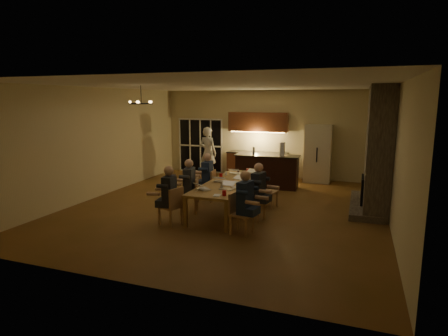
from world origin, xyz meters
TOP-DOWN VIEW (x-y plane):
  - floor at (0.00, 0.00)m, footprint 9.00×9.00m
  - back_wall at (0.00, 4.52)m, footprint 8.00×0.04m
  - left_wall at (-4.02, 0.00)m, footprint 0.04×9.00m
  - right_wall at (4.02, 0.00)m, footprint 0.04×9.00m
  - ceiling at (0.00, 0.00)m, footprint 8.00×9.00m
  - french_doors at (-2.70, 4.47)m, footprint 1.86×0.08m
  - fireplace at (3.70, 1.20)m, footprint 0.58×2.50m
  - kitchenette at (-0.30, 4.20)m, footprint 2.24×0.68m
  - refrigerator at (1.90, 4.15)m, footprint 0.90×0.68m
  - dining_table at (0.14, -0.19)m, footprint 1.10×3.35m
  - bar_island at (0.44, 2.68)m, footprint 2.11×0.75m
  - chair_left_near at (-0.75, -1.76)m, footprint 0.55×0.55m
  - chair_left_mid at (-0.76, -0.74)m, footprint 0.55×0.55m
  - chair_left_far at (-0.77, 0.43)m, footprint 0.49×0.49m
  - chair_right_near at (0.97, -1.76)m, footprint 0.50×0.50m
  - chair_right_mid at (0.97, -0.74)m, footprint 0.50×0.50m
  - chair_right_far at (1.02, 0.42)m, footprint 0.51×0.51m
  - person_left_near at (-0.75, -1.79)m, footprint 0.67×0.67m
  - person_right_near at (1.03, -1.74)m, footprint 0.69×0.69m
  - person_left_mid at (-0.76, -0.71)m, footprint 0.70×0.70m
  - person_right_mid at (1.04, -0.69)m, footprint 0.68×0.68m
  - person_left_far at (-0.72, 0.40)m, footprint 0.66×0.66m
  - standing_person at (-1.95, 3.42)m, footprint 0.77×0.60m
  - chandelier at (-1.95, -0.91)m, footprint 0.58×0.58m
  - laptop_a at (-0.15, -1.18)m, footprint 0.42×0.42m
  - laptop_b at (0.33, -0.96)m, footprint 0.35×0.32m
  - laptop_c at (-0.11, -0.21)m, footprint 0.34×0.31m
  - laptop_d at (0.35, -0.20)m, footprint 0.40×0.38m
  - laptop_e at (-0.09, 0.96)m, footprint 0.32×0.28m
  - laptop_f at (0.43, 0.79)m, footprint 0.38×0.35m
  - mug_front at (0.13, -0.56)m, footprint 0.09×0.09m
  - mug_mid at (0.19, 0.35)m, footprint 0.08×0.08m
  - mug_back at (-0.25, 0.63)m, footprint 0.07×0.07m
  - redcup_near at (0.49, -1.56)m, footprint 0.09×0.09m
  - redcup_mid at (-0.26, 0.24)m, footprint 0.09×0.09m
  - redcup_far at (0.23, 1.17)m, footprint 0.10×0.10m
  - can_silver at (0.18, -0.91)m, footprint 0.06×0.06m
  - can_cola at (-0.06, 1.17)m, footprint 0.06×0.06m
  - plate_near at (0.49, -0.74)m, footprint 0.22×0.22m
  - plate_left at (-0.21, -1.14)m, footprint 0.27×0.27m
  - plate_far at (0.54, 0.52)m, footprint 0.28×0.28m
  - notepad at (0.33, -1.61)m, footprint 0.17×0.22m
  - bar_bottle at (-0.02, 2.70)m, footprint 0.08×0.08m
  - bar_blender at (0.94, 2.62)m, footprint 0.14×0.14m

SIDE VIEW (x-z plane):
  - floor at x=0.00m, z-range 0.00..0.00m
  - dining_table at x=0.14m, z-range 0.00..0.75m
  - chair_left_near at x=-0.75m, z-range 0.00..0.89m
  - chair_left_mid at x=-0.76m, z-range 0.00..0.89m
  - chair_left_far at x=-0.77m, z-range 0.00..0.89m
  - chair_right_near at x=0.97m, z-range 0.00..0.89m
  - chair_right_mid at x=0.97m, z-range 0.00..0.89m
  - chair_right_far at x=1.02m, z-range 0.00..0.89m
  - bar_island at x=0.44m, z-range 0.00..1.08m
  - person_left_near at x=-0.75m, z-range 0.00..1.38m
  - person_right_near at x=1.03m, z-range 0.00..1.38m
  - person_left_mid at x=-0.76m, z-range 0.00..1.38m
  - person_right_mid at x=1.04m, z-range 0.00..1.38m
  - person_left_far at x=-0.72m, z-range 0.00..1.38m
  - notepad at x=0.33m, z-range 0.75..0.76m
  - plate_near at x=0.49m, z-range 0.75..0.77m
  - plate_left at x=-0.21m, z-range 0.75..0.77m
  - plate_far at x=0.54m, z-range 0.75..0.77m
  - mug_front at x=0.13m, z-range 0.75..0.85m
  - mug_mid at x=0.19m, z-range 0.75..0.85m
  - mug_back at x=-0.25m, z-range 0.75..0.85m
  - redcup_near at x=0.49m, z-range 0.75..0.87m
  - redcup_mid at x=-0.26m, z-range 0.75..0.87m
  - redcup_far at x=0.23m, z-range 0.75..0.87m
  - can_silver at x=0.18m, z-range 0.75..0.87m
  - can_cola at x=-0.06m, z-range 0.75..0.87m
  - laptop_a at x=-0.15m, z-range 0.75..0.98m
  - laptop_b at x=0.33m, z-range 0.75..0.98m
  - laptop_c at x=-0.11m, z-range 0.75..0.98m
  - laptop_d at x=0.35m, z-range 0.75..0.98m
  - laptop_e at x=-0.09m, z-range 0.75..0.98m
  - laptop_f at x=0.43m, z-range 0.75..0.98m
  - standing_person at x=-1.95m, z-range 0.00..1.89m
  - refrigerator at x=1.90m, z-range 0.00..2.00m
  - french_doors at x=-2.70m, z-range 0.00..2.10m
  - kitchenette at x=-0.30m, z-range 0.00..2.40m
  - bar_bottle at x=-0.02m, z-range 1.08..1.32m
  - bar_blender at x=0.94m, z-range 1.08..1.52m
  - back_wall at x=0.00m, z-range 0.00..3.20m
  - left_wall at x=-4.02m, z-range 0.00..3.20m
  - right_wall at x=4.02m, z-range 0.00..3.20m
  - fireplace at x=3.70m, z-range 0.00..3.20m
  - chandelier at x=-1.95m, z-range 2.73..2.77m
  - ceiling at x=0.00m, z-range 3.20..3.24m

